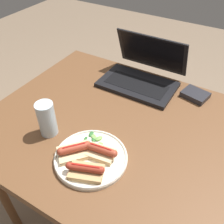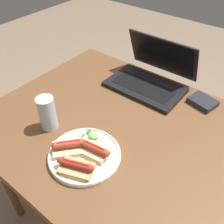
# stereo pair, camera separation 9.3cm
# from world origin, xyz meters

# --- Properties ---
(ground_plane) EXTENTS (6.00, 6.00, 0.00)m
(ground_plane) POSITION_xyz_m (0.00, 0.00, 0.00)
(ground_plane) COLOR #75604C
(desk) EXTENTS (1.09, 0.83, 0.70)m
(desk) POSITION_xyz_m (0.00, 0.00, 0.64)
(desk) COLOR brown
(desk) RESTS_ON ground_plane
(laptop) EXTENTS (0.34, 0.28, 0.21)m
(laptop) POSITION_xyz_m (-0.08, 0.31, 0.74)
(laptop) COLOR black
(laptop) RESTS_ON desk
(plate) EXTENTS (0.25, 0.25, 0.02)m
(plate) POSITION_xyz_m (-0.03, -0.19, 0.71)
(plate) COLOR silver
(plate) RESTS_ON desk
(sausage_toast_left) EXTENTS (0.11, 0.07, 0.05)m
(sausage_toast_left) POSITION_xyz_m (0.00, -0.17, 0.73)
(sausage_toast_left) COLOR #D6B784
(sausage_toast_left) RESTS_ON plate
(sausage_toast_middle) EXTENTS (0.13, 0.13, 0.05)m
(sausage_toast_middle) POSITION_xyz_m (-0.08, -0.21, 0.73)
(sausage_toast_middle) COLOR #D6B784
(sausage_toast_middle) RESTS_ON plate
(sausage_toast_right) EXTENTS (0.12, 0.10, 0.04)m
(sausage_toast_right) POSITION_xyz_m (-0.00, -0.26, 0.73)
(sausage_toast_right) COLOR tan
(sausage_toast_right) RESTS_ON plate
(salad_pile) EXTENTS (0.08, 0.06, 0.01)m
(salad_pile) POSITION_xyz_m (-0.06, -0.12, 0.72)
(salad_pile) COLOR #2D662D
(salad_pile) RESTS_ON plate
(drinking_glass) EXTENTS (0.06, 0.06, 0.13)m
(drinking_glass) POSITION_xyz_m (-0.23, -0.17, 0.77)
(drinking_glass) COLOR silver
(drinking_glass) RESTS_ON desk
(external_drive) EXTENTS (0.12, 0.11, 0.02)m
(external_drive) POSITION_xyz_m (0.17, 0.33, 0.71)
(external_drive) COLOR #232328
(external_drive) RESTS_ON desk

